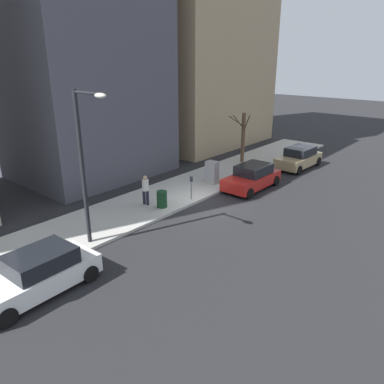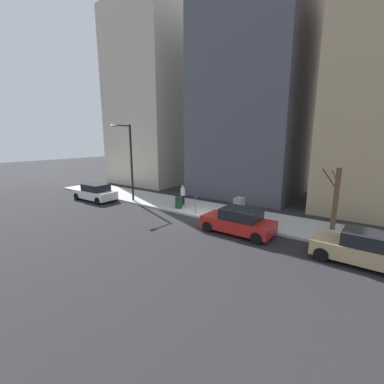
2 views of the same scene
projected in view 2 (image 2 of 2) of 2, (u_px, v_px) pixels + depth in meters
ground_plane at (195, 218)px, 18.24m from camera, size 120.00×120.00×0.00m
sidewalk at (210, 210)px, 19.81m from camera, size 4.00×36.00×0.15m
parked_car_tan at (366, 249)px, 11.33m from camera, size 2.05×4.26×1.52m
parked_car_red at (238, 221)px, 15.09m from camera, size 1.97×4.22×1.52m
parked_car_white at (95, 192)px, 23.21m from camera, size 2.03×4.25×1.52m
parking_meter at (195, 202)px, 18.57m from camera, size 0.14×0.10×1.35m
utility_box at (239, 208)px, 17.52m from camera, size 0.83×0.61×1.43m
streetlamp at (129, 157)px, 21.74m from camera, size 1.97×0.32×6.50m
bare_tree at (336, 197)px, 15.10m from camera, size 2.02×0.89×3.74m
trash_bin at (179, 202)px, 20.11m from camera, size 0.56×0.56×0.90m
pedestrian_near_meter at (183, 194)px, 20.92m from camera, size 0.40×0.36×1.66m
office_block_center at (253, 97)px, 24.70m from camera, size 9.51×9.51×18.78m
office_tower_right at (155, 100)px, 31.73m from camera, size 9.07×9.07×20.36m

